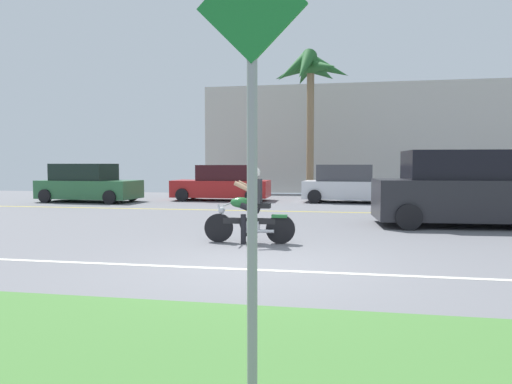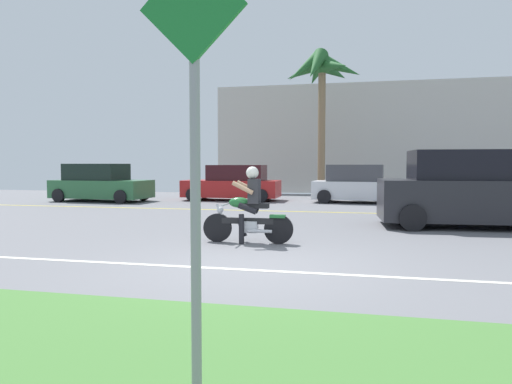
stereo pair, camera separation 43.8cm
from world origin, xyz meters
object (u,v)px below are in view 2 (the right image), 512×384
(parked_car_1, at_px, (233,184))
(parked_car_3, at_px, (496,188))
(suv_nearby, at_px, (480,190))
(motorcyclist, at_px, (248,211))
(parked_car_0, at_px, (100,184))
(palm_tree_0, at_px, (321,74))
(street_sign, at_px, (195,149))
(parked_car_2, at_px, (359,185))

(parked_car_1, bearing_deg, parked_car_3, -6.55)
(suv_nearby, bearing_deg, motorcyclist, -145.17)
(parked_car_0, bearing_deg, palm_tree_0, 25.44)
(suv_nearby, bearing_deg, parked_car_3, 72.44)
(parked_car_3, bearing_deg, parked_car_0, -177.92)
(parked_car_0, height_order, palm_tree_0, palm_tree_0)
(motorcyclist, xyz_separation_m, suv_nearby, (5.11, 3.56, 0.29))
(motorcyclist, relative_size, street_sign, 0.67)
(parked_car_3, relative_size, palm_tree_0, 0.56)
(parked_car_1, relative_size, parked_car_2, 1.07)
(parked_car_0, distance_m, palm_tree_0, 11.27)
(parked_car_0, xyz_separation_m, parked_car_2, (10.91, 1.68, -0.02))
(motorcyclist, xyz_separation_m, parked_car_3, (7.04, 9.64, 0.08))
(palm_tree_0, bearing_deg, motorcyclist, -91.20)
(motorcyclist, distance_m, suv_nearby, 6.24)
(parked_car_3, xyz_separation_m, palm_tree_0, (-6.76, 3.75, 5.10))
(suv_nearby, height_order, parked_car_2, suv_nearby)
(parked_car_2, height_order, parked_car_3, parked_car_2)
(parked_car_2, relative_size, street_sign, 1.44)
(parked_car_1, height_order, street_sign, street_sign)
(parked_car_1, xyz_separation_m, palm_tree_0, (3.63, 2.55, 5.10))
(motorcyclist, bearing_deg, parked_car_1, 107.17)
(parked_car_1, xyz_separation_m, street_sign, (4.66, -17.48, 0.95))
(street_sign, bearing_deg, suv_nearby, 69.60)
(parked_car_2, bearing_deg, street_sign, -92.60)
(motorcyclist, bearing_deg, street_sign, -78.83)
(parked_car_0, height_order, parked_car_3, parked_car_0)
(suv_nearby, height_order, palm_tree_0, palm_tree_0)
(suv_nearby, height_order, parked_car_0, suv_nearby)
(parked_car_2, relative_size, parked_car_3, 1.02)
(parked_car_1, relative_size, street_sign, 1.53)
(parked_car_3, distance_m, street_sign, 17.29)
(street_sign, bearing_deg, parked_car_0, 122.76)
(street_sign, bearing_deg, palm_tree_0, 92.95)
(motorcyclist, distance_m, parked_car_1, 11.33)
(motorcyclist, distance_m, palm_tree_0, 14.35)
(suv_nearby, xyz_separation_m, palm_tree_0, (-4.83, 9.83, 4.89))
(street_sign, bearing_deg, motorcyclist, 101.17)
(suv_nearby, distance_m, palm_tree_0, 11.99)
(parked_car_1, distance_m, street_sign, 18.12)
(suv_nearby, xyz_separation_m, street_sign, (-3.80, -10.21, 0.73))
(parked_car_3, bearing_deg, street_sign, -109.36)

